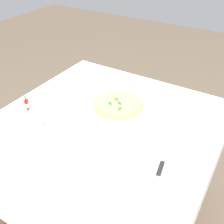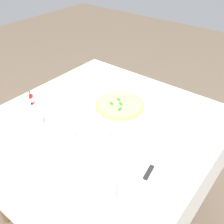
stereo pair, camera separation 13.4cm
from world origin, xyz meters
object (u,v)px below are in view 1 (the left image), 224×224
(water_glass_far_left, at_px, (125,196))
(pizza, at_px, (118,104))
(dinner_knife, at_px, (163,160))
(hot_sauce_bottle, at_px, (27,104))
(coffee_cup_near_right, at_px, (71,139))
(coffee_cup_right_edge, at_px, (103,177))
(pizza_plate, at_px, (118,107))
(pepper_shaker, at_px, (24,109))
(coffee_cup_back_corner, at_px, (87,81))
(napkin_folded, at_px, (163,163))
(menu_card, at_px, (82,67))
(salt_shaker, at_px, (29,103))
(coffee_cup_far_right, at_px, (35,127))
(water_glass_left_edge, at_px, (107,134))

(water_glass_far_left, bearing_deg, pizza, 32.27)
(dinner_knife, height_order, hot_sauce_bottle, hot_sauce_bottle)
(coffee_cup_near_right, bearing_deg, coffee_cup_right_edge, -114.51)
(pizza_plate, distance_m, water_glass_far_left, 0.60)
(pizza_plate, xyz_separation_m, coffee_cup_right_edge, (-0.46, -0.20, 0.02))
(hot_sauce_bottle, height_order, pepper_shaker, hot_sauce_bottle)
(coffee_cup_back_corner, relative_size, coffee_cup_right_edge, 1.00)
(napkin_folded, height_order, menu_card, menu_card)
(coffee_cup_back_corner, height_order, salt_shaker, coffee_cup_back_corner)
(hot_sauce_bottle, relative_size, salt_shaker, 1.48)
(pizza, bearing_deg, water_glass_far_left, -147.73)
(water_glass_far_left, bearing_deg, coffee_cup_right_edge, 67.81)
(napkin_folded, distance_m, hot_sauce_bottle, 0.77)
(hot_sauce_bottle, bearing_deg, pepper_shaker, -160.35)
(coffee_cup_right_edge, bearing_deg, dinner_knife, -37.54)
(coffee_cup_right_edge, xyz_separation_m, hot_sauce_bottle, (0.20, 0.61, 0.01))
(dinner_knife, relative_size, salt_shaker, 3.47)
(menu_card, bearing_deg, salt_shaker, -163.40)
(dinner_knife, xyz_separation_m, salt_shaker, (0.02, 0.78, 0.00))
(water_glass_far_left, relative_size, hot_sauce_bottle, 1.44)
(water_glass_far_left, xyz_separation_m, hot_sauce_bottle, (0.24, 0.73, -0.02))
(water_glass_far_left, bearing_deg, hot_sauce_bottle, 71.37)
(coffee_cup_near_right, distance_m, water_glass_far_left, 0.39)
(coffee_cup_right_edge, bearing_deg, coffee_cup_back_corner, 40.35)
(dinner_knife, bearing_deg, pizza_plate, 44.92)
(coffee_cup_right_edge, xyz_separation_m, pepper_shaker, (0.17, 0.60, -0.00))
(coffee_cup_far_right, bearing_deg, coffee_cup_right_edge, -101.03)
(pizza, height_order, menu_card, menu_card)
(coffee_cup_far_right, height_order, hot_sauce_bottle, hot_sauce_bottle)
(coffee_cup_near_right, relative_size, salt_shaker, 2.31)
(pizza_plate, distance_m, dinner_knife, 0.44)
(menu_card, bearing_deg, dinner_knife, -107.76)
(hot_sauce_bottle, bearing_deg, coffee_cup_near_right, -103.34)
(pizza, bearing_deg, dinner_knife, -125.21)
(pepper_shaker, bearing_deg, pizza, -54.04)
(pizza_plate, height_order, coffee_cup_near_right, coffee_cup_near_right)
(water_glass_left_edge, relative_size, napkin_folded, 0.44)
(coffee_cup_back_corner, xyz_separation_m, salt_shaker, (-0.35, 0.13, -0.00))
(coffee_cup_back_corner, height_order, water_glass_left_edge, water_glass_left_edge)
(napkin_folded, xyz_separation_m, salt_shaker, (0.02, 0.78, 0.02))
(napkin_folded, relative_size, dinner_knife, 1.25)
(pizza, bearing_deg, hot_sauce_bottle, 122.57)
(pizza_plate, relative_size, coffee_cup_right_edge, 2.35)
(dinner_knife, bearing_deg, salt_shaker, 78.67)
(water_glass_left_edge, bearing_deg, pizza_plate, 19.81)
(hot_sauce_bottle, bearing_deg, napkin_folded, -89.61)
(coffee_cup_right_edge, distance_m, salt_shaker, 0.66)
(pizza_plate, relative_size, pepper_shaker, 5.43)
(coffee_cup_near_right, relative_size, dinner_knife, 0.67)
(pizza_plate, xyz_separation_m, coffee_cup_near_right, (-0.35, 0.04, 0.01))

